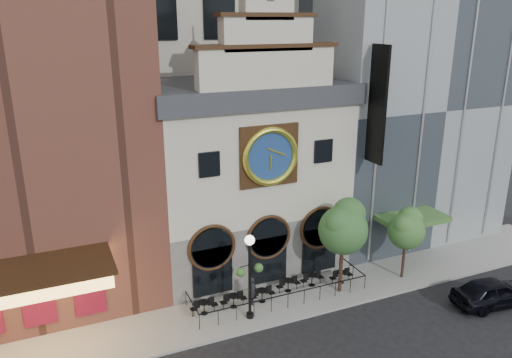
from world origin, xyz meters
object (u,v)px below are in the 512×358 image
Objects in this scene: bistro_2 at (262,295)px; car_right at (494,292)px; bistro_5 at (341,276)px; tree_right at (407,228)px; lamppost at (250,268)px; bistro_3 at (288,284)px; bistro_0 at (204,306)px; bistro_4 at (312,279)px; tree_left at (344,226)px; bistro_1 at (233,300)px; pedestrian at (253,291)px.

car_right is at bearing -23.96° from bistro_2.
tree_right reaches higher than bistro_5.
lamppost is 10.81m from tree_right.
lamppost reaches higher than bistro_3.
bistro_0 and bistro_5 have the same top height.
bistro_0 is 16.83m from car_right.
bistro_5 is at bearing 6.11° from lamppost.
bistro_2 and bistro_5 have the same top height.
car_right is 14.48m from lamppost.
bistro_2 and bistro_4 have the same top height.
tree_right is at bearing 38.37° from car_right.
bistro_0 is 1.00× the size of bistro_3.
bistro_3 is at bearing 67.14° from car_right.
tree_left reaches higher than bistro_3.
bistro_1 is at bearing -175.09° from bistro_3.
tree_left is 4.70m from tree_right.
bistro_0 is at bearing 173.90° from tree_left.
car_right is 0.86× the size of tree_left.
pedestrian is at bearing 174.82° from tree_right.
bistro_5 is at bearing -6.58° from bistro_3.
bistro_4 is at bearing 0.68° from bistro_3.
pedestrian reaches higher than bistro_4.
bistro_3 and bistro_5 have the same top height.
bistro_1 is 15.17m from car_right.
tree_left reaches higher than bistro_1.
bistro_3 is 2.57m from pedestrian.
tree_left reaches higher than bistro_4.
bistro_2 is at bearing -179.60° from bistro_5.
bistro_1 is 1.00× the size of bistro_3.
car_right is at bearing -21.81° from lamppost.
bistro_0 is at bearing 177.54° from bistro_2.
tree_right is (4.61, -0.13, -0.88)m from tree_left.
bistro_5 is (8.97, -0.11, 0.00)m from bistro_0.
tree_left reaches higher than bistro_2.
bistro_4 is 10.57m from car_right.
bistro_0 is at bearing 179.28° from bistro_5.
bistro_3 is at bearing 4.91° from bistro_1.
bistro_5 is (7.21, -0.09, 0.00)m from bistro_1.
pedestrian is 10.44m from tree_right.
bistro_4 is at bearing 3.60° from bistro_1.
bistro_2 is 5.46m from bistro_5.
tree_right is at bearing -2.62° from lamppost.
pedestrian is at bearing 73.66° from car_right.
car_right is at bearing -58.45° from tree_right.
bistro_0 and bistro_3 have the same top height.
bistro_2 is at bearing -167.11° from bistro_3.
tree_right reaches higher than bistro_0.
bistro_0 is at bearing -177.48° from bistro_4.
tree_left is at bearing -7.49° from bistro_1.
bistro_2 is at bearing 72.86° from car_right.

